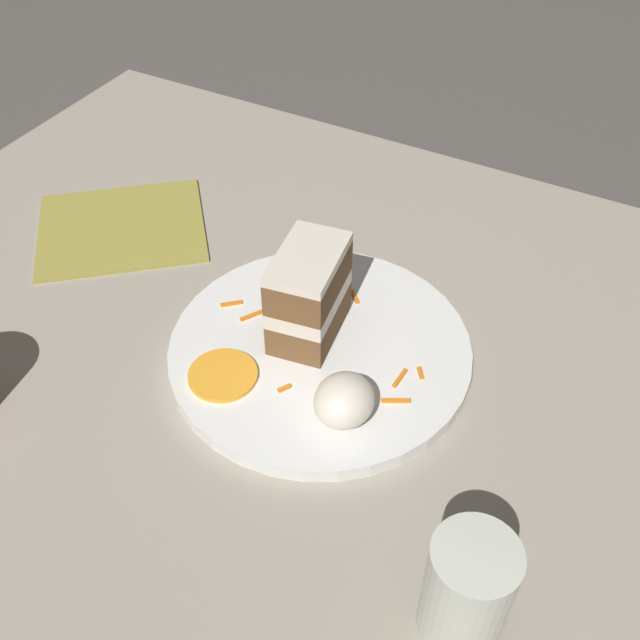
% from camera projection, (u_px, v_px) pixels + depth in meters
% --- Properties ---
extents(ground_plane, '(6.00, 6.00, 0.00)m').
position_uv_depth(ground_plane, '(249.00, 392.00, 0.78)').
color(ground_plane, '#4C4742').
rests_on(ground_plane, ground).
extents(dining_table, '(0.95, 1.06, 0.04)m').
position_uv_depth(dining_table, '(248.00, 380.00, 0.77)').
color(dining_table, gray).
rests_on(dining_table, ground).
extents(plate, '(0.31, 0.31, 0.02)m').
position_uv_depth(plate, '(320.00, 350.00, 0.76)').
color(plate, white).
rests_on(plate, dining_table).
extents(cake_slice, '(0.10, 0.07, 0.10)m').
position_uv_depth(cake_slice, '(309.00, 294.00, 0.74)').
color(cake_slice, brown).
rests_on(cake_slice, plate).
extents(cream_dollop, '(0.06, 0.05, 0.04)m').
position_uv_depth(cream_dollop, '(344.00, 400.00, 0.68)').
color(cream_dollop, silver).
rests_on(cream_dollop, plate).
extents(orange_garnish, '(0.07, 0.07, 0.00)m').
position_uv_depth(orange_garnish, '(223.00, 375.00, 0.73)').
color(orange_garnish, orange).
rests_on(orange_garnish, plate).
extents(carrot_shreds_scatter, '(0.16, 0.23, 0.00)m').
position_uv_depth(carrot_shreds_scatter, '(331.00, 347.00, 0.75)').
color(carrot_shreds_scatter, orange).
rests_on(carrot_shreds_scatter, plate).
extents(drinking_glass, '(0.06, 0.06, 0.11)m').
position_uv_depth(drinking_glass, '(466.00, 596.00, 0.54)').
color(drinking_glass, beige).
rests_on(drinking_glass, dining_table).
extents(menu_card, '(0.26, 0.26, 0.00)m').
position_uv_depth(menu_card, '(122.00, 228.00, 0.92)').
color(menu_card, '#9E933D').
rests_on(menu_card, dining_table).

